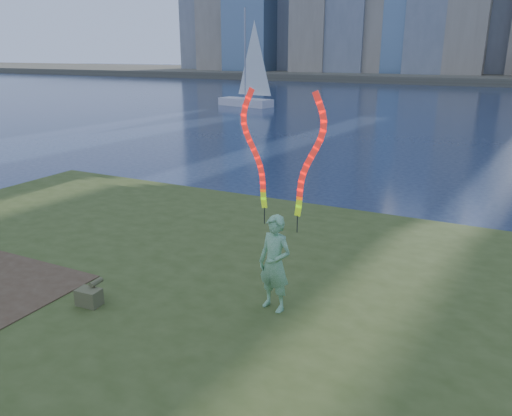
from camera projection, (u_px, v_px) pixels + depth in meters
The scene contains 6 objects.
ground at pixel (176, 285), 11.44m from camera, with size 320.00×320.00×0.00m, color #1A2742.
grassy_knoll at pixel (103, 318), 9.38m from camera, with size 20.00×18.00×0.80m.
far_shore at pixel (477, 76), 92.14m from camera, with size 320.00×40.00×1.20m, color #484335.
woman_with_ribbons at pixel (276, 233), 8.39m from camera, with size 2.04×0.61×4.09m.
canvas_bag at pixel (90, 296), 8.87m from camera, with size 0.44×0.50×0.40m.
sailboat at pixel (248, 90), 47.78m from camera, with size 5.98×2.95×8.99m.
Camera 1 is at (6.32, -8.43, 5.13)m, focal length 35.00 mm.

